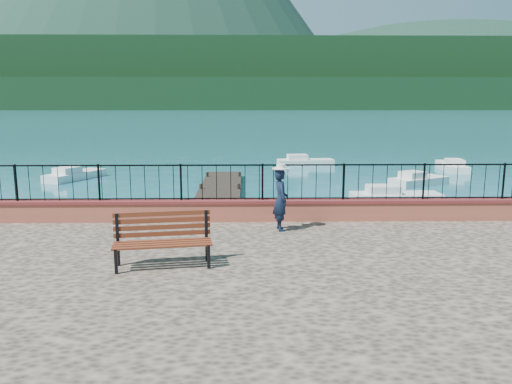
{
  "coord_description": "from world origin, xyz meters",
  "views": [
    {
      "loc": [
        -0.76,
        -9.61,
        4.39
      ],
      "look_at": [
        -0.51,
        2.0,
        2.3
      ],
      "focal_mm": 35.0,
      "sensor_mm": 36.0,
      "label": 1
    }
  ],
  "objects_px": {
    "person": "(281,200)",
    "boat_4": "(305,160)",
    "boat_1": "(396,194)",
    "boat_3": "(75,172)",
    "boat_2": "(419,178)",
    "park_bench": "(163,251)",
    "boat_5": "(452,164)",
    "boat_0": "(51,224)"
  },
  "relations": [
    {
      "from": "person",
      "to": "boat_4",
      "type": "distance_m",
      "value": 22.96
    },
    {
      "from": "boat_1",
      "to": "boat_4",
      "type": "relative_size",
      "value": 1.0
    },
    {
      "from": "boat_1",
      "to": "boat_4",
      "type": "distance_m",
      "value": 13.55
    },
    {
      "from": "person",
      "to": "boat_4",
      "type": "xyz_separation_m",
      "value": [
        3.36,
        22.66,
        -1.58
      ]
    },
    {
      "from": "boat_3",
      "to": "person",
      "type": "bearing_deg",
      "value": -121.56
    },
    {
      "from": "boat_2",
      "to": "boat_4",
      "type": "distance_m",
      "value": 10.04
    },
    {
      "from": "park_bench",
      "to": "boat_5",
      "type": "distance_m",
      "value": 27.53
    },
    {
      "from": "boat_2",
      "to": "boat_3",
      "type": "distance_m",
      "value": 19.34
    },
    {
      "from": "park_bench",
      "to": "boat_0",
      "type": "relative_size",
      "value": 0.59
    },
    {
      "from": "person",
      "to": "boat_0",
      "type": "bearing_deg",
      "value": 50.74
    },
    {
      "from": "boat_1",
      "to": "boat_2",
      "type": "distance_m",
      "value": 5.37
    },
    {
      "from": "person",
      "to": "boat_4",
      "type": "bearing_deg",
      "value": -19.0
    },
    {
      "from": "boat_0",
      "to": "park_bench",
      "type": "bearing_deg",
      "value": -58.22
    },
    {
      "from": "person",
      "to": "boat_3",
      "type": "distance_m",
      "value": 19.77
    },
    {
      "from": "boat_2",
      "to": "boat_0",
      "type": "bearing_deg",
      "value": -176.87
    },
    {
      "from": "boat_2",
      "to": "boat_4",
      "type": "xyz_separation_m",
      "value": [
        -5.07,
        8.66,
        0.0
      ]
    },
    {
      "from": "boat_0",
      "to": "boat_3",
      "type": "xyz_separation_m",
      "value": [
        -3.37,
        12.49,
        0.0
      ]
    },
    {
      "from": "boat_5",
      "to": "person",
      "type": "bearing_deg",
      "value": 157.15
    },
    {
      "from": "park_bench",
      "to": "boat_4",
      "type": "height_order",
      "value": "park_bench"
    },
    {
      "from": "boat_0",
      "to": "boat_4",
      "type": "distance_m",
      "value": 21.49
    },
    {
      "from": "boat_0",
      "to": "boat_3",
      "type": "height_order",
      "value": "same"
    },
    {
      "from": "boat_1",
      "to": "boat_2",
      "type": "relative_size",
      "value": 1.19
    },
    {
      "from": "person",
      "to": "boat_1",
      "type": "distance_m",
      "value": 11.09
    },
    {
      "from": "boat_2",
      "to": "boat_5",
      "type": "relative_size",
      "value": 0.77
    },
    {
      "from": "boat_2",
      "to": "park_bench",
      "type": "bearing_deg",
      "value": -152.21
    },
    {
      "from": "boat_1",
      "to": "boat_2",
      "type": "xyz_separation_m",
      "value": [
        2.64,
        4.67,
        0.0
      ]
    },
    {
      "from": "boat_4",
      "to": "boat_5",
      "type": "xyz_separation_m",
      "value": [
        9.38,
        -2.57,
        0.0
      ]
    },
    {
      "from": "boat_0",
      "to": "boat_2",
      "type": "relative_size",
      "value": 1.02
    },
    {
      "from": "boat_4",
      "to": "boat_5",
      "type": "distance_m",
      "value": 9.73
    },
    {
      "from": "person",
      "to": "boat_3",
      "type": "xyz_separation_m",
      "value": [
        -10.73,
        16.52,
        -1.58
      ]
    },
    {
      "from": "boat_0",
      "to": "boat_3",
      "type": "relative_size",
      "value": 0.87
    },
    {
      "from": "boat_4",
      "to": "boat_5",
      "type": "bearing_deg",
      "value": -20.06
    },
    {
      "from": "park_bench",
      "to": "boat_1",
      "type": "bearing_deg",
      "value": 46.81
    },
    {
      "from": "person",
      "to": "boat_2",
      "type": "distance_m",
      "value": 16.42
    },
    {
      "from": "boat_1",
      "to": "boat_3",
      "type": "bearing_deg",
      "value": 155.28
    },
    {
      "from": "boat_5",
      "to": "boat_1",
      "type": "bearing_deg",
      "value": 156.69
    },
    {
      "from": "boat_0",
      "to": "boat_1",
      "type": "distance_m",
      "value": 14.18
    },
    {
      "from": "boat_2",
      "to": "boat_1",
      "type": "bearing_deg",
      "value": -148.6
    },
    {
      "from": "person",
      "to": "boat_2",
      "type": "xyz_separation_m",
      "value": [
        8.44,
        14.0,
        -1.58
      ]
    },
    {
      "from": "boat_1",
      "to": "boat_3",
      "type": "relative_size",
      "value": 1.02
    },
    {
      "from": "park_bench",
      "to": "boat_2",
      "type": "bearing_deg",
      "value": 48.13
    },
    {
      "from": "person",
      "to": "boat_0",
      "type": "distance_m",
      "value": 8.54
    }
  ]
}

